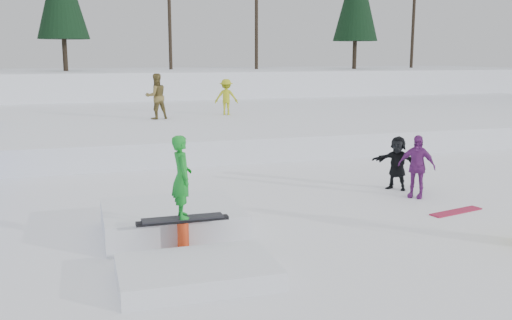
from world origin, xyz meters
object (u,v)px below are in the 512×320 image
object	(u,v)px
jib_rail_feature	(178,229)
walker_ygreen	(226,97)
walker_olive	(156,96)
spectator_dark	(397,163)
spectator_purple	(417,166)

from	to	relation	value
jib_rail_feature	walker_ygreen	bearing A→B (deg)	72.45
walker_olive	spectator_dark	bearing A→B (deg)	100.83
walker_olive	jib_rail_feature	world-z (taller)	walker_olive
walker_olive	walker_ygreen	distance (m)	3.28
walker_ygreen	spectator_dark	bearing A→B (deg)	113.64
walker_olive	jib_rail_feature	size ratio (longest dim) A/B	0.43
walker_ygreen	jib_rail_feature	world-z (taller)	walker_ygreen
spectator_purple	spectator_dark	bearing A→B (deg)	136.97
walker_olive	spectator_dark	distance (m)	12.10
walker_ygreen	spectator_dark	size ratio (longest dim) A/B	1.14
spectator_dark	spectator_purple	bearing A→B (deg)	-41.20
jib_rail_feature	walker_olive	bearing A→B (deg)	84.08
walker_ygreen	spectator_purple	distance (m)	12.88
spectator_purple	walker_olive	bearing A→B (deg)	158.46
jib_rail_feature	spectator_dark	bearing A→B (deg)	23.82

